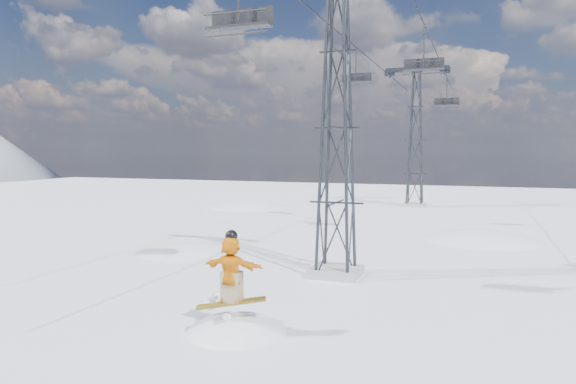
# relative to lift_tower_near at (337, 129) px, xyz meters

# --- Properties ---
(ground) EXTENTS (120.00, 120.00, 0.00)m
(ground) POSITION_rel_lift_tower_near_xyz_m (-0.80, -8.00, -5.47)
(ground) COLOR white
(ground) RESTS_ON ground
(snow_terrain) EXTENTS (39.00, 37.00, 22.00)m
(snow_terrain) POSITION_rel_lift_tower_near_xyz_m (-5.57, 13.24, -15.06)
(snow_terrain) COLOR white
(snow_terrain) RESTS_ON ground
(lift_tower_near) EXTENTS (5.20, 1.80, 11.43)m
(lift_tower_near) POSITION_rel_lift_tower_near_xyz_m (0.00, 0.00, 0.00)
(lift_tower_near) COLOR #999999
(lift_tower_near) RESTS_ON ground
(lift_tower_far) EXTENTS (5.20, 1.80, 11.43)m
(lift_tower_far) POSITION_rel_lift_tower_near_xyz_m (0.00, 25.00, 0.00)
(lift_tower_far) COLOR #999999
(lift_tower_far) RESTS_ON ground
(haul_cables) EXTENTS (4.46, 51.00, 0.06)m
(haul_cables) POSITION_rel_lift_tower_near_xyz_m (0.00, 11.50, 5.38)
(haul_cables) COLOR black
(haul_cables) RESTS_ON ground
(lift_chair_near) EXTENTS (2.13, 0.61, 2.65)m
(lift_chair_near) POSITION_rel_lift_tower_near_xyz_m (-2.20, -3.50, 3.26)
(lift_chair_near) COLOR black
(lift_chair_near) RESTS_ON ground
(lift_chair_mid) EXTENTS (1.96, 0.56, 2.43)m
(lift_chair_mid) POSITION_rel_lift_tower_near_xyz_m (2.20, 8.31, 3.43)
(lift_chair_mid) COLOR black
(lift_chair_mid) RESTS_ON ground
(lift_chair_far) EXTENTS (1.85, 0.53, 2.29)m
(lift_chair_far) POSITION_rel_lift_tower_near_xyz_m (-2.20, 12.62, 3.55)
(lift_chair_far) COLOR black
(lift_chair_far) RESTS_ON ground
(lift_chair_extra) EXTENTS (2.09, 0.60, 2.59)m
(lift_chair_extra) POSITION_rel_lift_tower_near_xyz_m (2.20, 27.92, 3.31)
(lift_chair_extra) COLOR black
(lift_chair_extra) RESTS_ON ground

